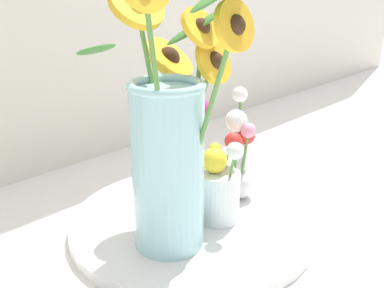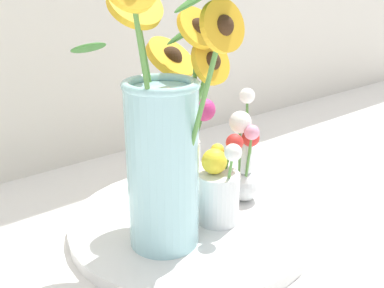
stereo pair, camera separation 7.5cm
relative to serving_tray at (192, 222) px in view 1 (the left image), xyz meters
The scene contains 6 objects.
ground_plane 0.04m from the serving_tray, 109.80° to the right, with size 6.00×6.00×0.00m, color silver.
serving_tray is the anchor object (origin of this frame).
mason_jar_sunflowers 0.20m from the serving_tray, 160.08° to the right, with size 0.26×0.25×0.43m.
vase_small_center 0.09m from the serving_tray, 49.51° to the right, with size 0.09×0.10×0.15m.
vase_bulb_right 0.15m from the serving_tray, ahead, with size 0.08×0.09×0.21m.
vase_small_back 0.12m from the serving_tray, 67.93° to the left, with size 0.10×0.09×0.20m.
Camera 1 is at (-0.49, -0.46, 0.42)m, focal length 42.00 mm.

